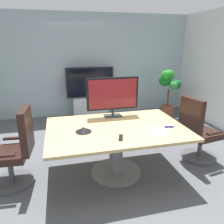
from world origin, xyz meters
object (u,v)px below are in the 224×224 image
(office_chair_left, at_px, (16,154))
(conference_phone, at_px, (83,130))
(office_chair_right, at_px, (197,135))
(remote_control, at_px, (121,138))
(wall_display_unit, at_px, (90,101))
(potted_plant, at_px, (168,88))
(conference_table, at_px, (116,138))
(tv_monitor, at_px, (113,95))

(office_chair_left, relative_size, conference_phone, 4.95)
(office_chair_right, height_order, remote_control, office_chair_right)
(office_chair_left, distance_m, conference_phone, 0.98)
(office_chair_left, bearing_deg, remote_control, 75.53)
(office_chair_left, xyz_separation_m, wall_display_unit, (1.40, 2.58, -0.01))
(potted_plant, relative_size, conference_phone, 5.60)
(office_chair_right, height_order, potted_plant, potted_plant)
(office_chair_left, relative_size, remote_control, 6.41)
(potted_plant, distance_m, conference_phone, 3.33)
(office_chair_left, height_order, wall_display_unit, wall_display_unit)
(conference_phone, bearing_deg, potted_plant, 42.89)
(conference_table, xyz_separation_m, conference_phone, (-0.47, -0.06, 0.20))
(potted_plant, xyz_separation_m, remote_control, (-2.01, -2.59, -0.01))
(tv_monitor, xyz_separation_m, conference_phone, (-0.54, -0.54, -0.33))
(potted_plant, bearing_deg, office_chair_left, -147.48)
(office_chair_right, xyz_separation_m, potted_plant, (0.58, 2.16, 0.30))
(potted_plant, distance_m, remote_control, 3.28)
(conference_table, distance_m, tv_monitor, 0.73)
(conference_table, bearing_deg, remote_control, -96.00)
(wall_display_unit, bearing_deg, conference_table, -90.31)
(conference_phone, relative_size, remote_control, 1.29)
(office_chair_left, height_order, tv_monitor, tv_monitor)
(conference_table, relative_size, remote_control, 11.44)
(office_chair_left, distance_m, wall_display_unit, 2.93)
(conference_table, distance_m, office_chair_right, 1.39)
(tv_monitor, xyz_separation_m, remote_control, (-0.11, -0.86, -0.35))
(tv_monitor, height_order, remote_control, tv_monitor)
(wall_display_unit, xyz_separation_m, conference_phone, (-0.49, -2.71, 0.33))
(conference_table, bearing_deg, potted_plant, 48.32)
(tv_monitor, height_order, potted_plant, tv_monitor)
(conference_table, distance_m, office_chair_left, 1.39)
(conference_phone, xyz_separation_m, remote_control, (0.43, -0.32, -0.02))
(office_chair_left, xyz_separation_m, tv_monitor, (1.46, 0.41, 0.65))
(office_chair_left, xyz_separation_m, potted_plant, (3.36, 2.14, 0.30))
(wall_display_unit, distance_m, remote_control, 3.04)
(office_chair_right, bearing_deg, conference_table, 82.88)
(office_chair_right, relative_size, wall_display_unit, 0.83)
(potted_plant, bearing_deg, wall_display_unit, 167.36)
(office_chair_right, bearing_deg, potted_plant, -24.45)
(conference_table, xyz_separation_m, office_chair_left, (-1.39, 0.07, -0.11))
(office_chair_left, height_order, potted_plant, potted_plant)
(wall_display_unit, xyz_separation_m, remote_control, (-0.05, -3.02, 0.31))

